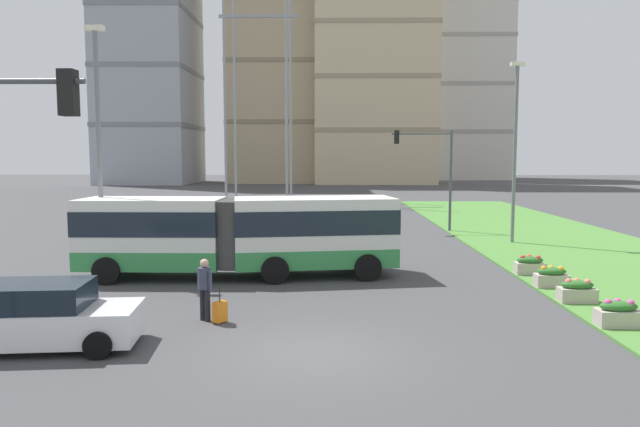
{
  "coord_description": "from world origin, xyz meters",
  "views": [
    {
      "loc": [
        0.33,
        -13.22,
        4.57
      ],
      "look_at": [
        -0.12,
        10.82,
        2.2
      ],
      "focal_mm": 32.77,
      "sensor_mm": 36.0,
      "label": 1
    }
  ],
  "objects_px": {
    "apartment_tower_centre": "(375,32)",
    "flower_planter_1": "(577,291)",
    "car_black_sedan": "(215,226)",
    "apartment_tower_westcentre": "(289,39)",
    "flower_planter_3": "(530,265)",
    "streetlight_median": "(515,146)",
    "flower_planter_2": "(552,277)",
    "streetlight_left": "(99,141)",
    "car_white_van": "(42,317)",
    "rolling_suitcase": "(220,312)",
    "flower_planter_0": "(618,313)",
    "pedestrian_crossing": "(205,285)",
    "apartment_tower_eastcentre": "(452,68)",
    "apartment_tower_west": "(148,18)",
    "traffic_light_far_right": "(432,163)",
    "articulated_bus": "(240,234)"
  },
  "relations": [
    {
      "from": "apartment_tower_centre",
      "to": "flower_planter_1",
      "type": "bearing_deg",
      "value": -89.77
    },
    {
      "from": "car_black_sedan",
      "to": "apartment_tower_westcentre",
      "type": "distance_m",
      "value": 75.25
    },
    {
      "from": "rolling_suitcase",
      "to": "streetlight_median",
      "type": "relative_size",
      "value": 0.1
    },
    {
      "from": "car_white_van",
      "to": "flower_planter_3",
      "type": "relative_size",
      "value": 4.14
    },
    {
      "from": "car_white_van",
      "to": "apartment_tower_west",
      "type": "height_order",
      "value": "apartment_tower_west"
    },
    {
      "from": "apartment_tower_westcentre",
      "to": "pedestrian_crossing",
      "type": "bearing_deg",
      "value": -87.5
    },
    {
      "from": "flower_planter_3",
      "to": "streetlight_median",
      "type": "bearing_deg",
      "value": 77.19
    },
    {
      "from": "apartment_tower_west",
      "to": "flower_planter_1",
      "type": "bearing_deg",
      "value": -64.94
    },
    {
      "from": "streetlight_left",
      "to": "streetlight_median",
      "type": "distance_m",
      "value": 20.12
    },
    {
      "from": "flower_planter_2",
      "to": "streetlight_left",
      "type": "distance_m",
      "value": 17.25
    },
    {
      "from": "car_white_van",
      "to": "streetlight_median",
      "type": "xyz_separation_m",
      "value": [
        16.37,
        17.01,
        4.36
      ]
    },
    {
      "from": "pedestrian_crossing",
      "to": "flower_planter_3",
      "type": "distance_m",
      "value": 12.76
    },
    {
      "from": "flower_planter_0",
      "to": "streetlight_median",
      "type": "bearing_deg",
      "value": 82.89
    },
    {
      "from": "traffic_light_far_right",
      "to": "apartment_tower_westcentre",
      "type": "relative_size",
      "value": 0.12
    },
    {
      "from": "flower_planter_2",
      "to": "apartment_tower_west",
      "type": "distance_m",
      "value": 91.74
    },
    {
      "from": "rolling_suitcase",
      "to": "flower_planter_1",
      "type": "relative_size",
      "value": 0.88
    },
    {
      "from": "streetlight_median",
      "to": "apartment_tower_west",
      "type": "distance_m",
      "value": 82.32
    },
    {
      "from": "streetlight_median",
      "to": "apartment_tower_westcentre",
      "type": "bearing_deg",
      "value": 103.03
    },
    {
      "from": "traffic_light_far_right",
      "to": "rolling_suitcase",
      "type": "bearing_deg",
      "value": -114.9
    },
    {
      "from": "rolling_suitcase",
      "to": "streetlight_left",
      "type": "bearing_deg",
      "value": 131.5
    },
    {
      "from": "car_black_sedan",
      "to": "flower_planter_3",
      "type": "distance_m",
      "value": 16.97
    },
    {
      "from": "pedestrian_crossing",
      "to": "flower_planter_0",
      "type": "bearing_deg",
      "value": -3.16
    },
    {
      "from": "streetlight_left",
      "to": "apartment_tower_centre",
      "type": "height_order",
      "value": "apartment_tower_centre"
    },
    {
      "from": "pedestrian_crossing",
      "to": "streetlight_median",
      "type": "xyz_separation_m",
      "value": [
        13.0,
        14.62,
        4.11
      ]
    },
    {
      "from": "apartment_tower_centre",
      "to": "apartment_tower_eastcentre",
      "type": "height_order",
      "value": "apartment_tower_centre"
    },
    {
      "from": "apartment_tower_westcentre",
      "to": "apartment_tower_eastcentre",
      "type": "distance_m",
      "value": 35.84
    },
    {
      "from": "pedestrian_crossing",
      "to": "apartment_tower_centre",
      "type": "bearing_deg",
      "value": 82.7
    },
    {
      "from": "rolling_suitcase",
      "to": "apartment_tower_west",
      "type": "bearing_deg",
      "value": 108.13
    },
    {
      "from": "articulated_bus",
      "to": "car_white_van",
      "type": "relative_size",
      "value": 2.62
    },
    {
      "from": "rolling_suitcase",
      "to": "apartment_tower_eastcentre",
      "type": "relative_size",
      "value": 0.02
    },
    {
      "from": "car_white_van",
      "to": "pedestrian_crossing",
      "type": "relative_size",
      "value": 2.62
    },
    {
      "from": "car_white_van",
      "to": "car_black_sedan",
      "type": "xyz_separation_m",
      "value": [
        0.5,
        18.28,
        0.0
      ]
    },
    {
      "from": "pedestrian_crossing",
      "to": "apartment_tower_westcentre",
      "type": "height_order",
      "value": "apartment_tower_westcentre"
    },
    {
      "from": "flower_planter_0",
      "to": "articulated_bus",
      "type": "bearing_deg",
      "value": 149.27
    },
    {
      "from": "flower_planter_2",
      "to": "apartment_tower_centre",
      "type": "bearing_deg",
      "value": 90.23
    },
    {
      "from": "rolling_suitcase",
      "to": "streetlight_median",
      "type": "bearing_deg",
      "value": 49.74
    },
    {
      "from": "apartment_tower_centre",
      "to": "apartment_tower_westcentre",
      "type": "bearing_deg",
      "value": 167.97
    },
    {
      "from": "car_white_van",
      "to": "apartment_tower_centre",
      "type": "distance_m",
      "value": 91.01
    },
    {
      "from": "traffic_light_far_right",
      "to": "streetlight_left",
      "type": "xyz_separation_m",
      "value": [
        -14.88,
        -13.05,
        0.98
      ]
    },
    {
      "from": "rolling_suitcase",
      "to": "car_black_sedan",
      "type": "bearing_deg",
      "value": 101.68
    },
    {
      "from": "car_white_van",
      "to": "traffic_light_far_right",
      "type": "xyz_separation_m",
      "value": [
        12.92,
        21.78,
        3.42
      ]
    },
    {
      "from": "articulated_bus",
      "to": "flower_planter_0",
      "type": "distance_m",
      "value": 12.91
    },
    {
      "from": "articulated_bus",
      "to": "pedestrian_crossing",
      "type": "height_order",
      "value": "articulated_bus"
    },
    {
      "from": "flower_planter_3",
      "to": "streetlight_median",
      "type": "distance_m",
      "value": 9.77
    },
    {
      "from": "pedestrian_crossing",
      "to": "traffic_light_far_right",
      "type": "relative_size",
      "value": 0.29
    },
    {
      "from": "apartment_tower_eastcentre",
      "to": "car_black_sedan",
      "type": "bearing_deg",
      "value": -109.16
    },
    {
      "from": "flower_planter_3",
      "to": "apartment_tower_westcentre",
      "type": "xyz_separation_m",
      "value": [
        -14.91,
        80.98,
        24.22
      ]
    },
    {
      "from": "rolling_suitcase",
      "to": "apartment_tower_eastcentre",
      "type": "height_order",
      "value": "apartment_tower_eastcentre"
    },
    {
      "from": "articulated_bus",
      "to": "streetlight_median",
      "type": "height_order",
      "value": "streetlight_median"
    },
    {
      "from": "articulated_bus",
      "to": "apartment_tower_eastcentre",
      "type": "xyz_separation_m",
      "value": [
        27.71,
        98.08,
        20.52
      ]
    }
  ]
}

